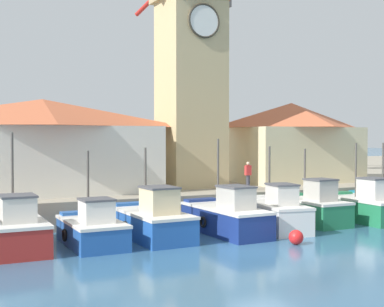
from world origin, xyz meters
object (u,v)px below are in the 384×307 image
fishing_boat_left_outer (15,230)px  fishing_boat_right_inner (312,208)px  warehouse_left (43,145)px  fishing_boat_mid_right (275,213)px  fishing_boat_right_outer (364,206)px  port_crane_near (207,94)px  fishing_boat_mid_left (152,220)px  dock_worker_near_tower (248,175)px  fishing_boat_left_inner (92,229)px  fishing_boat_center (226,217)px  mooring_buoy (296,237)px  warehouse_right (291,141)px  clock_tower (191,63)px

fishing_boat_left_outer → fishing_boat_right_inner: (14.43, 0.12, 0.03)m
fishing_boat_left_outer → warehouse_left: (2.39, 7.58, 3.19)m
fishing_boat_left_outer → fishing_boat_mid_right: 11.78m
fishing_boat_right_outer → port_crane_near: port_crane_near is taller
fishing_boat_mid_left → dock_worker_near_tower: size_ratio=3.22×
fishing_boat_left_inner → fishing_boat_right_outer: 14.53m
fishing_boat_mid_right → fishing_boat_left_outer: bearing=177.6°
fishing_boat_center → fishing_boat_right_inner: bearing=6.0°
mooring_buoy → port_crane_near: bearing=73.2°
fishing_boat_left_inner → dock_worker_near_tower: (10.33, 4.83, 1.56)m
warehouse_right → port_crane_near: bearing=110.2°
fishing_boat_mid_right → fishing_boat_right_outer: bearing=1.6°
fishing_boat_center → dock_worker_near_tower: bearing=49.6°
clock_tower → dock_worker_near_tower: bearing=-59.1°
fishing_boat_center → port_crane_near: (7.39, 16.45, 7.04)m
clock_tower → warehouse_left: bearing=-178.7°
fishing_boat_mid_left → fishing_boat_center: 3.48m
fishing_boat_left_inner → clock_tower: size_ratio=0.27×
fishing_boat_center → warehouse_right: 13.96m
mooring_buoy → dock_worker_near_tower: bearing=71.7°
fishing_boat_center → warehouse_left: (-6.76, 8.02, 3.19)m
fishing_boat_center → fishing_boat_mid_right: bearing=-1.4°
fishing_boat_center → clock_tower: (2.10, 8.22, 8.15)m
warehouse_left → dock_worker_near_tower: (10.88, -3.18, -1.73)m
fishing_boat_left_inner → fishing_boat_mid_right: bearing=-0.5°
fishing_boat_mid_right → warehouse_right: 12.24m
fishing_boat_mid_left → fishing_boat_right_inner: 8.74m
fishing_boat_mid_left → port_crane_near: port_crane_near is taller
fishing_boat_mid_right → warehouse_left: (-9.38, 8.08, 3.17)m
fishing_boat_mid_left → dock_worker_near_tower: bearing=30.3°
fishing_boat_right_outer → clock_tower: clock_tower is taller
fishing_boat_mid_left → clock_tower: size_ratio=0.33×
fishing_boat_center → port_crane_near: size_ratio=0.29×
fishing_boat_left_inner → fishing_boat_center: size_ratio=0.80×
dock_worker_near_tower → fishing_boat_right_inner: bearing=-74.8°
fishing_boat_center → fishing_boat_right_outer: 8.31m
clock_tower → warehouse_right: (8.02, 0.80, -4.79)m
warehouse_left → warehouse_right: warehouse_right is taller
fishing_boat_mid_right → dock_worker_near_tower: 5.33m
fishing_boat_left_inner → port_crane_near: 22.50m
fishing_boat_left_inner → fishing_boat_right_outer: (14.53, 0.08, 0.11)m
dock_worker_near_tower → clock_tower: bearing=120.9°
warehouse_left → fishing_boat_mid_right: bearing=-40.7°
fishing_boat_mid_left → fishing_boat_mid_right: fishing_boat_mid_right is taller
port_crane_near → mooring_buoy: 22.05m
fishing_boat_right_outer → fishing_boat_right_inner: bearing=171.3°
warehouse_left → fishing_boat_right_outer: bearing=-27.7°
port_crane_near → dock_worker_near_tower: size_ratio=11.39×
warehouse_right → fishing_boat_center: bearing=-138.3°
fishing_boat_center → clock_tower: clock_tower is taller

